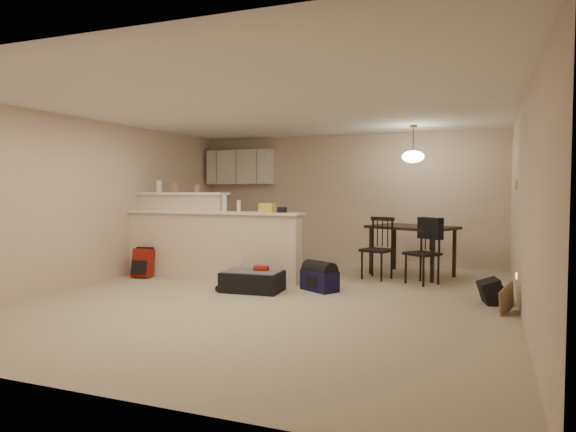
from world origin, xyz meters
The scene contains 21 objects.
room centered at (0.00, 0.00, 1.25)m, with size 7.00×7.02×2.50m.
breakfast_bar centered at (-1.76, 0.98, 0.61)m, with size 3.08×0.58×1.39m.
upper_cabinets centered at (-2.20, 3.32, 1.90)m, with size 1.40×0.34×0.70m, color white.
kitchen_counter centered at (-2.00, 3.19, 0.45)m, with size 1.80×0.60×0.90m, color white.
thermostat centered at (2.98, 1.55, 1.50)m, with size 0.02×0.12×0.12m, color beige.
jar centered at (-2.64, 1.12, 1.49)m, with size 0.10×0.10×0.20m, color silver.
cereal_box centered at (-2.32, 1.12, 1.47)m, with size 0.10×0.07×0.16m, color #936E4C.
small_box centered at (-1.89, 1.12, 1.45)m, with size 0.08×0.06×0.12m, color #936E4C.
bottle_a centered at (-1.26, 0.90, 1.22)m, with size 0.07×0.07×0.26m, color silver.
bottle_b centered at (-1.01, 0.90, 1.18)m, with size 0.06×0.06×0.18m, color silver.
bag_lump centered at (-0.52, 0.90, 1.16)m, with size 0.22×0.18×0.14m, color #936E4C.
pouch centered at (-0.28, 0.90, 1.13)m, with size 0.12×0.10×0.08m, color #936E4C.
dining_table centered at (1.46, 2.40, 0.73)m, with size 1.57×1.35×0.83m.
pendant_lamp centered at (1.46, 2.40, 1.99)m, with size 0.36×0.36×0.62m.
dining_chair_near centered at (0.98, 1.85, 0.50)m, with size 0.43×0.41×0.99m, color black, non-canonical shape.
dining_chair_far centered at (1.71, 1.67, 0.49)m, with size 0.43×0.41×0.99m, color black, non-canonical shape.
suitcase centered at (-0.45, 0.22, 0.14)m, with size 0.82×0.53×0.28m, color black.
red_backpack centered at (-2.62, 0.61, 0.23)m, with size 0.31×0.19×0.46m, color maroon.
navy_duffel centered at (0.42, 0.61, 0.15)m, with size 0.53×0.29×0.29m, color #141239.
black_daypack centered at (2.69, 0.61, 0.15)m, with size 0.34×0.24×0.30m, color black.
cardboard_sheet centered at (2.85, 0.12, 0.16)m, with size 0.43×0.02×0.33m, color #936E4C.
Camera 1 is at (2.64, -6.28, 1.44)m, focal length 32.00 mm.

